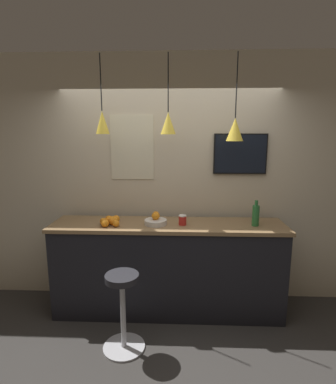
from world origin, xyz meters
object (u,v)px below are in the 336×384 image
Objects in this scene: bar_stool at (123,303)px; juice_bottle at (256,215)px; spread_jar at (182,220)px; fruit_bowl at (156,219)px; mounted_tv at (240,154)px.

juice_bottle reaches higher than bar_stool.
bar_stool is 1.03m from spread_jar.
bar_stool is 1.61m from juice_bottle.
mounted_tv is (0.95, 0.37, 0.68)m from fruit_bowl.
spread_jar is at bearing -149.87° from mounted_tv.
bar_stool is 2.72× the size of juice_bottle.
mounted_tv reaches higher than fruit_bowl.
mounted_tv reaches higher than juice_bottle.
spread_jar reaches higher than bar_stool.
fruit_bowl is (0.26, 0.61, 0.63)m from bar_stool.
mounted_tv reaches higher than spread_jar.
juice_bottle is (1.06, -0.01, 0.06)m from fruit_bowl.
fruit_bowl is at bearing -158.49° from mounted_tv.
juice_bottle is 2.58× the size of spread_jar.
mounted_tv is at bearing 107.15° from juice_bottle.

